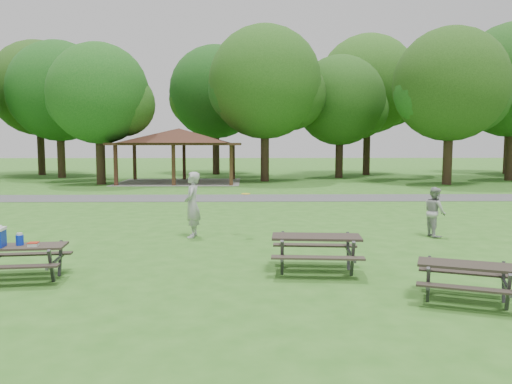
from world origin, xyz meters
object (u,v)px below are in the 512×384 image
object	(u,v)px
picnic_table_middle	(316,244)
frisbee_catcher	(435,212)
frisbee_thrower	(192,205)
picnic_table_near	(13,248)

from	to	relation	value
picnic_table_middle	frisbee_catcher	world-z (taller)	frisbee_catcher
frisbee_thrower	frisbee_catcher	xyz separation A→B (m)	(7.14, -0.02, -0.22)
picnic_table_near	frisbee_thrower	bearing A→B (deg)	56.02
picnic_table_near	frisbee_thrower	size ratio (longest dim) A/B	0.95
frisbee_catcher	frisbee_thrower	bearing A→B (deg)	83.16
frisbee_thrower	frisbee_catcher	size ratio (longest dim) A/B	1.31
picnic_table_near	picnic_table_middle	bearing A→B (deg)	5.24
picnic_table_near	picnic_table_middle	size ratio (longest dim) A/B	0.92
picnic_table_near	frisbee_catcher	bearing A→B (deg)	24.06
picnic_table_middle	frisbee_thrower	size ratio (longest dim) A/B	1.04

